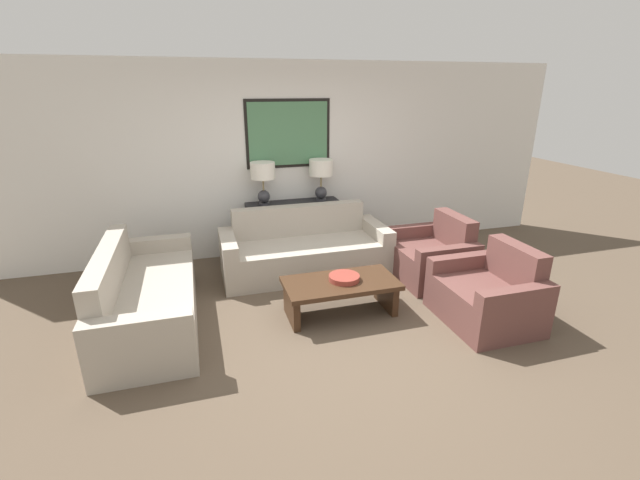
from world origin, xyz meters
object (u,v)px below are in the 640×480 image
Objects in this scene: couch_by_back_wall at (305,251)px; coffee_table at (341,289)px; armchair_near_back_wall at (432,257)px; decorative_bowl at (344,278)px; console_table at (294,229)px; table_lamp_left at (263,176)px; table_lamp_right at (321,172)px; armchair_near_camera at (488,296)px; couch_by_side at (146,298)px.

couch_by_back_wall reaches higher than coffee_table.
couch_by_back_wall is 2.15× the size of armchair_near_back_wall.
decorative_bowl is at bearing -83.94° from couch_by_back_wall.
table_lamp_left is at bearing 180.00° from console_table.
couch_by_back_wall is at bearing -57.00° from table_lamp_left.
table_lamp_right is 0.58× the size of armchair_near_camera.
decorative_bowl is at bearing 17.18° from coffee_table.
armchair_near_camera is at bearing -51.30° from table_lamp_left.
table_lamp_left is 0.58× the size of armchair_near_back_wall.
table_lamp_left is at bearing 106.42° from decorative_bowl.
couch_by_back_wall is 2.31m from armchair_near_camera.
couch_by_side is at bearing 164.31° from armchair_near_camera.
table_lamp_left is 0.48× the size of coffee_table.
table_lamp_right is at bearing 0.00° from console_table.
couch_by_back_wall is 2.05m from couch_by_side.
table_lamp_right is 2.85m from couch_by_side.
coffee_table is (1.97, -0.39, 0.00)m from couch_by_side.
table_lamp_right is at bearing 79.88° from coffee_table.
couch_by_back_wall is 1.63m from armchair_near_back_wall.
decorative_bowl is 0.33× the size of armchair_near_back_wall.
coffee_table is (0.08, -1.82, -0.11)m from console_table.
couch_by_side is (-2.29, -1.43, -0.90)m from table_lamp_right.
armchair_near_camera is at bearing -22.57° from decorative_bowl.
console_table is 4.00× the size of decorative_bowl.
couch_by_back_wall is at bearing 93.93° from coffee_table.
console_table is 2.81m from armchair_near_camera.
console_table reaches higher than coffee_table.
table_lamp_right reaches higher than coffee_table.
table_lamp_left reaches higher than couch_by_back_wall.
armchair_near_camera is at bearing -49.46° from couch_by_back_wall.
armchair_near_back_wall is (1.42, 0.56, -0.01)m from coffee_table.
decorative_bowl is at bearing -158.39° from armchair_near_back_wall.
armchair_near_back_wall is at bearing 21.48° from coffee_table.
couch_by_side is at bearing -148.09° from table_lamp_right.
decorative_bowl is (-0.28, -1.81, -0.77)m from table_lamp_right.
armchair_near_camera is (0.00, -1.11, 0.00)m from armchair_near_back_wall.
console_table is at bearing 90.00° from couch_by_back_wall.
armchair_near_camera is at bearing -65.37° from table_lamp_right.
decorative_bowl is at bearing 157.43° from armchair_near_camera.
console_table is 0.64m from couch_by_back_wall.
couch_by_side is 3.39m from armchair_near_back_wall.
armchair_near_back_wall is at bearing 90.00° from armchair_near_camera.
decorative_bowl is 1.49m from armchair_near_camera.
decorative_bowl is (0.53, -1.81, -0.77)m from table_lamp_left.
couch_by_back_wall is at bearing -123.00° from table_lamp_right.
console_table is 0.61× the size of couch_by_side.
table_lamp_right is 2.77m from armchair_near_camera.
table_lamp_right is 0.27× the size of couch_by_back_wall.
armchair_near_back_wall is at bearing -33.56° from table_lamp_left.
armchair_near_back_wall reaches higher than decorative_bowl.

